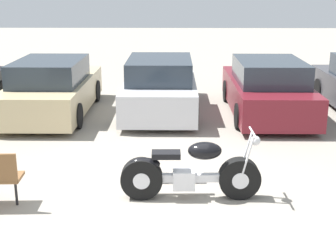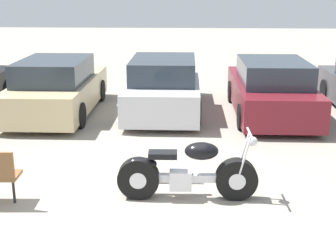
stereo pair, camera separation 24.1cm
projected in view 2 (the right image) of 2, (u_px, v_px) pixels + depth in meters
ground_plane at (153, 197)px, 7.36m from camera, size 60.00×60.00×0.00m
motorcycle at (186, 173)px, 7.22m from camera, size 2.17×0.62×1.08m
parked_car_champagne at (57, 88)px, 12.02m from camera, size 1.89×4.30×1.44m
parked_car_silver at (164, 87)px, 12.18m from camera, size 1.89×4.30×1.44m
parked_car_maroon at (271, 90)px, 11.83m from camera, size 1.89×4.30×1.44m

